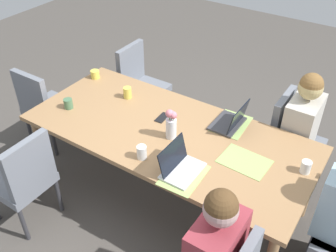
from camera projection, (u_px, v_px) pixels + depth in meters
name	position (u px, v px, depth m)	size (l,w,h in m)	color
ground_plane	(168.00, 194.00, 3.58)	(10.00, 10.00, 0.00)	#4C4742
dining_table	(168.00, 137.00, 3.17)	(2.39, 1.07, 0.75)	#9E754C
chair_far_left_near	(290.00, 136.00, 3.48)	(0.44, 0.44, 0.90)	slate
person_far_left_near	(297.00, 140.00, 3.39)	(0.36, 0.40, 1.19)	#2D2D33
chair_near_right_near	(24.00, 177.00, 3.06)	(0.44, 0.44, 0.90)	slate
chair_head_left_right_mid	(44.00, 105.00, 3.90)	(0.44, 0.44, 0.90)	slate
chair_far_right_far	(140.00, 81.00, 4.28)	(0.44, 0.44, 0.90)	slate
flower_vase	(171.00, 124.00, 2.99)	(0.09, 0.09, 0.27)	silver
placemat_far_left_near	(231.00, 124.00, 3.21)	(0.36, 0.26, 0.00)	#9EBC66
placemat_head_right_left_mid	(244.00, 162.00, 2.83)	(0.36, 0.26, 0.00)	#9EBC66
placemat_near_left_far	(184.00, 175.00, 2.71)	(0.36, 0.26, 0.00)	#9EBC66
laptop_near_left_far	(180.00, 166.00, 2.73)	(0.22, 0.32, 0.21)	silver
laptop_far_left_near	(231.00, 121.00, 3.16)	(0.22, 0.32, 0.21)	#38383D
coffee_mug_near_left	(95.00, 74.00, 3.82)	(0.09, 0.09, 0.08)	#DBC64C
coffee_mug_near_right	(306.00, 167.00, 2.72)	(0.07, 0.07, 0.10)	white
coffee_mug_centre_left	(142.00, 152.00, 2.84)	(0.07, 0.07, 0.11)	white
coffee_mug_centre_right	(127.00, 93.00, 3.51)	(0.08, 0.08, 0.11)	#DBC64C
coffee_mug_far_left	(68.00, 104.00, 3.38)	(0.08, 0.08, 0.09)	#47704C
phone_black	(162.00, 118.00, 3.28)	(0.15, 0.07, 0.01)	black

